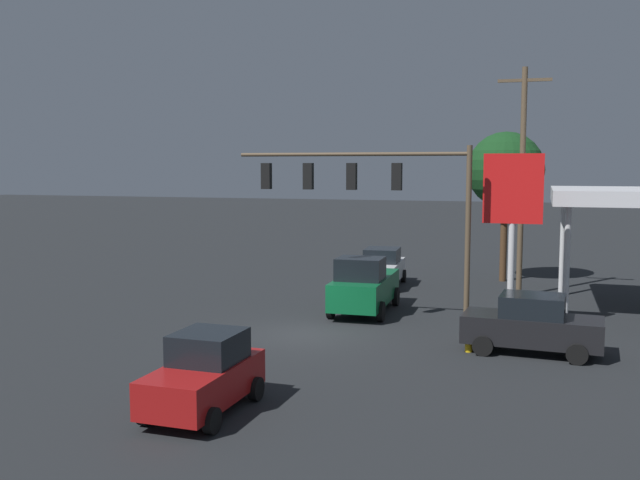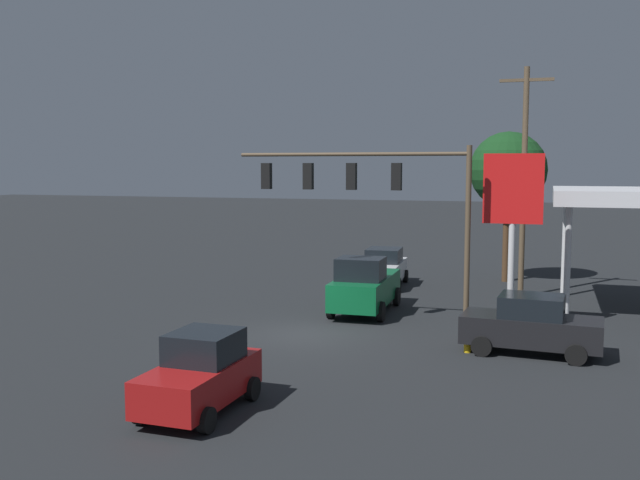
% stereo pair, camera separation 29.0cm
% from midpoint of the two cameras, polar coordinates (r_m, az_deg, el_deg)
% --- Properties ---
extents(ground_plane, '(200.00, 200.00, 0.00)m').
position_cam_midpoint_polar(ground_plane, '(26.14, -1.03, -7.53)').
color(ground_plane, black).
extents(traffic_signal_assembly, '(8.84, 0.43, 6.82)m').
position_cam_midpoint_polar(traffic_signal_assembly, '(26.51, 4.39, 4.01)').
color(traffic_signal_assembly, brown).
rests_on(traffic_signal_assembly, ground).
extents(utility_pole, '(2.40, 0.26, 10.57)m').
position_cam_midpoint_polar(utility_pole, '(34.26, 16.23, 4.85)').
color(utility_pole, brown).
rests_on(utility_pole, ground).
extents(price_sign, '(2.13, 0.27, 6.54)m').
position_cam_midpoint_polar(price_sign, '(26.81, 15.48, 3.05)').
color(price_sign, silver).
rests_on(price_sign, ground).
extents(sedan_waiting, '(2.28, 4.50, 1.93)m').
position_cam_midpoint_polar(sedan_waiting, '(36.35, 5.37, -2.20)').
color(sedan_waiting, silver).
rests_on(sedan_waiting, ground).
extents(hatchback_crossing, '(2.04, 3.85, 1.97)m').
position_cam_midpoint_polar(hatchback_crossing, '(18.25, -9.08, -10.52)').
color(hatchback_crossing, maroon).
rests_on(hatchback_crossing, ground).
extents(sedan_far, '(4.52, 2.30, 1.93)m').
position_cam_midpoint_polar(sedan_far, '(24.31, 16.87, -6.52)').
color(sedan_far, black).
rests_on(sedan_far, ground).
extents(pickup_parked, '(2.35, 5.24, 2.40)m').
position_cam_midpoint_polar(pickup_parked, '(29.72, 3.87, -3.71)').
color(pickup_parked, '#0C592D').
rests_on(pickup_parked, ground).
extents(street_tree, '(3.98, 3.98, 7.87)m').
position_cam_midpoint_polar(street_tree, '(38.59, 15.02, 5.39)').
color(street_tree, '#4C331E').
rests_on(street_tree, ground).
extents(fire_hydrant, '(0.24, 0.24, 0.88)m').
position_cam_midpoint_polar(fire_hydrant, '(24.09, 12.07, -7.77)').
color(fire_hydrant, gold).
rests_on(fire_hydrant, ground).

